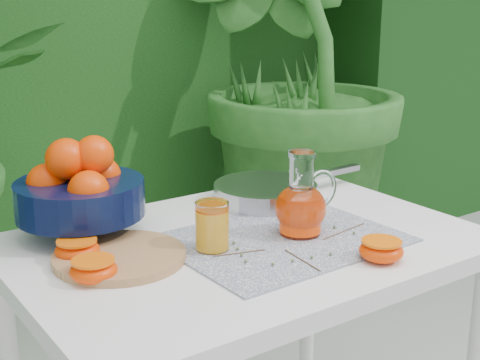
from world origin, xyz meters
TOP-DOWN VIEW (x-y plane):
  - potted_plant_right at (1.01, 1.15)m, footprint 2.36×2.36m
  - white_table at (-0.03, -0.03)m, footprint 1.00×0.70m
  - placemat at (0.04, -0.08)m, footprint 0.50×0.39m
  - cutting_board at (-0.30, 0.02)m, footprint 0.28×0.28m
  - fruit_bowl at (-0.31, 0.21)m, footprint 0.31×0.31m
  - juice_pitcher at (0.09, -0.08)m, footprint 0.16×0.12m
  - juice_tumbler at (-0.12, -0.04)m, footprint 0.09×0.09m
  - saute_pan at (0.17, 0.16)m, footprint 0.47×0.27m
  - orange_halves at (-0.21, -0.08)m, footprint 0.63×0.47m
  - thyme_sprigs at (0.03, -0.14)m, footprint 0.39×0.22m

SIDE VIEW (x-z plane):
  - white_table at x=-0.03m, z-range 0.29..1.04m
  - placemat at x=0.04m, z-range 0.75..0.75m
  - thyme_sprigs at x=0.03m, z-range 0.75..0.76m
  - cutting_board at x=-0.30m, z-range 0.75..0.77m
  - orange_halves at x=-0.21m, z-range 0.75..0.79m
  - saute_pan at x=0.17m, z-range 0.75..0.80m
  - juice_tumbler at x=-0.12m, z-range 0.75..0.85m
  - juice_pitcher at x=0.09m, z-range 0.72..0.91m
  - fruit_bowl at x=-0.31m, z-range 0.74..0.96m
  - potted_plant_right at x=1.01m, z-range 0.00..1.94m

